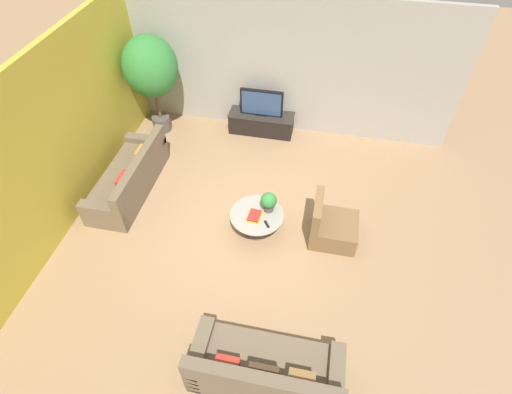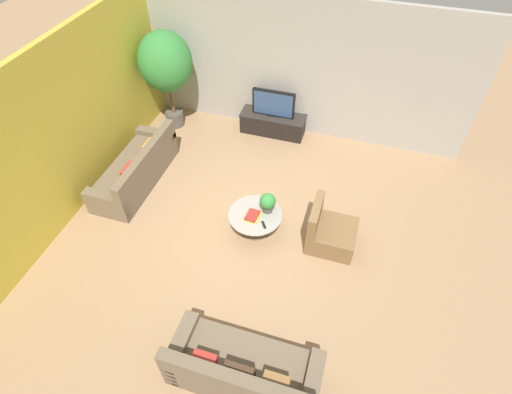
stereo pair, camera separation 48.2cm
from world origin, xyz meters
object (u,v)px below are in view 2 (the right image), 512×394
(television, at_px, (273,104))
(coffee_table, at_px, (255,219))
(potted_plant_tabletop, at_px, (268,202))
(potted_palm_tall, at_px, (166,64))
(armchair_wicker, at_px, (329,232))
(couch_near_entry, at_px, (243,371))
(media_console, at_px, (273,123))
(couch_by_wall, at_px, (137,170))

(television, relative_size, coffee_table, 1.00)
(potted_plant_tabletop, bearing_deg, potted_palm_tall, 141.13)
(armchair_wicker, xyz_separation_m, potted_palm_tall, (-4.06, 2.42, 1.27))
(armchair_wicker, bearing_deg, couch_near_entry, 165.93)
(coffee_table, relative_size, couch_near_entry, 0.48)
(media_console, distance_m, potted_plant_tabletop, 2.86)
(couch_by_wall, relative_size, potted_plant_tabletop, 5.73)
(media_console, relative_size, television, 1.55)
(media_console, height_order, potted_palm_tall, potted_palm_tall)
(potted_palm_tall, bearing_deg, potted_plant_tabletop, -38.87)
(armchair_wicker, xyz_separation_m, potted_plant_tabletop, (-1.12, 0.04, 0.36))
(armchair_wicker, bearing_deg, potted_palm_tall, 59.26)
(media_console, relative_size, potted_palm_tall, 0.66)
(coffee_table, bearing_deg, couch_by_wall, 168.76)
(coffee_table, distance_m, potted_plant_tabletop, 0.41)
(couch_by_wall, bearing_deg, television, 137.88)
(armchair_wicker, relative_size, potted_palm_tall, 0.39)
(coffee_table, xyz_separation_m, couch_near_entry, (0.63, -2.55, -0.00))
(television, relative_size, potted_plant_tabletop, 2.49)
(television, bearing_deg, potted_palm_tall, -170.49)
(media_console, xyz_separation_m, television, (0.00, -0.00, 0.52))
(armchair_wicker, bearing_deg, potted_plant_tabletop, 87.71)
(television, xyz_separation_m, potted_palm_tall, (-2.28, -0.38, 0.77))
(couch_by_wall, height_order, potted_plant_tabletop, couch_by_wall)
(potted_plant_tabletop, bearing_deg, armchair_wicker, -2.29)
(media_console, distance_m, coffee_table, 2.94)
(media_console, height_order, coffee_table, media_console)
(media_console, relative_size, couch_by_wall, 0.67)
(television, height_order, armchair_wicker, television)
(television, xyz_separation_m, couch_by_wall, (-2.15, -2.38, -0.49))
(armchair_wicker, relative_size, potted_plant_tabletop, 2.26)
(television, distance_m, armchair_wicker, 3.36)
(potted_plant_tabletop, bearing_deg, couch_by_wall, 172.44)
(coffee_table, xyz_separation_m, couch_by_wall, (-2.64, 0.52, -0.01))
(media_console, bearing_deg, couch_by_wall, -132.10)
(television, distance_m, couch_near_entry, 5.58)
(coffee_table, relative_size, couch_by_wall, 0.44)
(coffee_table, xyz_separation_m, armchair_wicker, (1.30, 0.11, -0.02))
(coffee_table, relative_size, potted_palm_tall, 0.42)
(television, xyz_separation_m, potted_plant_tabletop, (0.67, -2.75, -0.14))
(media_console, bearing_deg, coffee_table, -80.48)
(media_console, distance_m, television, 0.52)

